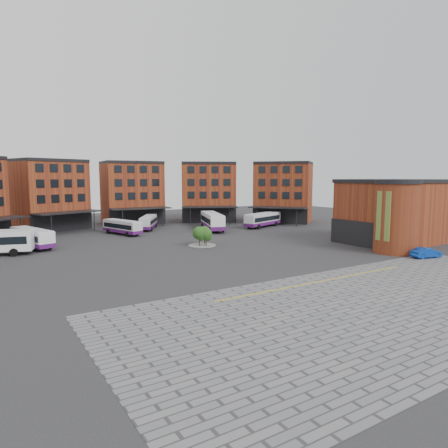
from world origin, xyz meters
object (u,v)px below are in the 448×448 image
bus_d (148,222)px  bus_e (212,221)px  blue_car (426,253)px  bus_c (122,227)px  bus_f (263,219)px  tree_island (203,235)px  bus_b (32,237)px

bus_d → bus_e: bus_e is taller
blue_car → bus_e: bearing=26.2°
bus_c → bus_f: (29.76, -5.15, 0.19)m
bus_d → tree_island: bearing=-60.1°
bus_b → bus_e: bus_e is taller
bus_d → bus_e: bearing=-7.5°
bus_b → blue_car: bearing=-56.2°
tree_island → blue_car: tree_island is taller
tree_island → bus_b: 26.60m
bus_c → blue_car: (28.26, -43.64, -0.77)m
bus_b → bus_f: (46.18, 1.56, 0.06)m
bus_d → blue_car: bearing=-36.2°
bus_b → bus_f: bearing=-14.7°
bus_b → blue_car: bus_b is taller
bus_d → blue_car: 52.79m
bus_d → bus_b: bearing=-123.9°
bus_d → blue_car: bus_d is taller
bus_d → bus_e: 13.59m
bus_f → blue_car: bearing=-22.4°
tree_island → bus_f: tree_island is taller
bus_e → tree_island: bearing=-104.8°
bus_f → blue_car: (-1.51, -38.49, -0.97)m
bus_e → blue_car: bus_e is taller
bus_e → bus_f: bus_e is taller
bus_b → bus_d: size_ratio=1.13×
bus_d → blue_car: size_ratio=2.22×
blue_car → bus_d: bearing=35.3°
bus_c → bus_d: size_ratio=1.03×
tree_island → blue_car: 32.30m
bus_b → bus_d: bus_b is taller
tree_island → bus_d: (0.13, 24.09, -0.33)m
tree_island → bus_d: size_ratio=0.45×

